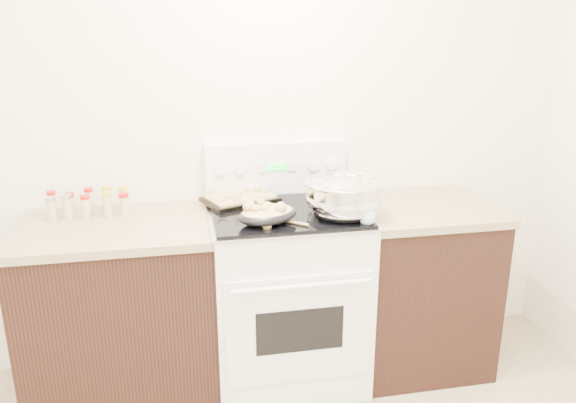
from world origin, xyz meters
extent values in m
cube|color=white|center=(0.00, 1.77, 1.35)|extent=(4.00, 0.05, 2.70)
cube|color=black|center=(-0.48, 1.43, 0.44)|extent=(0.90, 0.64, 0.88)
cube|color=brown|center=(-0.48, 1.43, 0.90)|extent=(0.93, 0.67, 0.04)
cube|color=black|center=(1.08, 1.43, 0.44)|extent=(0.70, 0.64, 0.88)
cube|color=brown|center=(1.08, 1.43, 0.90)|extent=(0.73, 0.67, 0.04)
cube|color=white|center=(0.35, 1.42, 0.46)|extent=(0.76, 0.66, 0.92)
cube|color=white|center=(0.35, 1.08, 0.45)|extent=(0.70, 0.01, 0.55)
cube|color=black|center=(0.35, 1.08, 0.46)|extent=(0.42, 0.01, 0.22)
cylinder|color=white|center=(0.35, 1.04, 0.70)|extent=(0.65, 0.02, 0.02)
cube|color=white|center=(0.35, 1.09, 0.08)|extent=(0.70, 0.01, 0.14)
cube|color=silver|center=(0.35, 1.42, 0.93)|extent=(0.78, 0.68, 0.01)
cube|color=black|center=(0.35, 1.42, 0.94)|extent=(0.74, 0.64, 0.01)
cube|color=white|center=(0.35, 1.72, 1.08)|extent=(0.76, 0.07, 0.28)
cylinder|color=white|center=(0.05, 1.67, 1.10)|extent=(0.06, 0.02, 0.06)
cylinder|color=white|center=(0.15, 1.67, 1.10)|extent=(0.06, 0.02, 0.06)
cylinder|color=white|center=(0.55, 1.67, 1.10)|extent=(0.06, 0.02, 0.06)
cylinder|color=white|center=(0.65, 1.67, 1.10)|extent=(0.06, 0.02, 0.06)
cube|color=#19E533|center=(0.35, 1.67, 1.10)|extent=(0.09, 0.00, 0.04)
cube|color=silver|center=(0.27, 1.67, 1.10)|extent=(0.05, 0.00, 0.05)
cube|color=silver|center=(0.43, 1.67, 1.10)|extent=(0.05, 0.00, 0.05)
ellipsoid|color=silver|center=(0.61, 1.29, 1.02)|extent=(0.45, 0.45, 0.22)
cylinder|color=silver|center=(0.61, 1.29, 0.95)|extent=(0.20, 0.20, 0.01)
torus|color=silver|center=(0.61, 1.29, 1.11)|extent=(0.38, 0.38, 0.02)
cylinder|color=silver|center=(0.61, 1.29, 1.04)|extent=(0.35, 0.35, 0.12)
cylinder|color=brown|center=(0.61, 1.29, 1.09)|extent=(0.33, 0.33, 0.00)
cube|color=beige|center=(0.64, 1.36, 1.10)|extent=(0.04, 0.04, 0.03)
cube|color=beige|center=(0.64, 1.42, 1.10)|extent=(0.04, 0.04, 0.02)
cube|color=beige|center=(0.48, 1.34, 1.10)|extent=(0.04, 0.04, 0.03)
cube|color=beige|center=(0.64, 1.26, 1.10)|extent=(0.04, 0.04, 0.03)
cube|color=beige|center=(0.49, 1.32, 1.10)|extent=(0.04, 0.04, 0.03)
cube|color=beige|center=(0.60, 1.39, 1.10)|extent=(0.04, 0.04, 0.03)
cube|color=beige|center=(0.73, 1.21, 1.10)|extent=(0.03, 0.03, 0.02)
cube|color=beige|center=(0.74, 1.34, 1.10)|extent=(0.04, 0.04, 0.03)
cube|color=beige|center=(0.62, 1.23, 1.10)|extent=(0.03, 0.03, 0.02)
cube|color=beige|center=(0.61, 1.33, 1.10)|extent=(0.04, 0.04, 0.03)
cube|color=beige|center=(0.70, 1.26, 1.10)|extent=(0.04, 0.04, 0.03)
cube|color=beige|center=(0.51, 1.24, 1.10)|extent=(0.03, 0.03, 0.03)
cube|color=beige|center=(0.58, 1.17, 1.10)|extent=(0.04, 0.04, 0.03)
cube|color=beige|center=(0.60, 1.15, 1.10)|extent=(0.03, 0.03, 0.02)
cube|color=beige|center=(0.62, 1.42, 1.10)|extent=(0.03, 0.03, 0.02)
ellipsoid|color=black|center=(0.23, 1.24, 0.98)|extent=(0.35, 0.30, 0.08)
ellipsoid|color=tan|center=(0.23, 1.24, 1.00)|extent=(0.31, 0.27, 0.06)
sphere|color=tan|center=(0.17, 1.20, 1.03)|extent=(0.04, 0.04, 0.04)
sphere|color=tan|center=(0.22, 1.24, 1.03)|extent=(0.04, 0.04, 0.04)
sphere|color=tan|center=(0.28, 1.20, 1.03)|extent=(0.05, 0.05, 0.05)
sphere|color=tan|center=(0.23, 1.24, 1.03)|extent=(0.04, 0.04, 0.04)
sphere|color=tan|center=(0.21, 1.29, 1.03)|extent=(0.04, 0.04, 0.04)
sphere|color=tan|center=(0.21, 1.20, 1.03)|extent=(0.04, 0.04, 0.04)
sphere|color=tan|center=(0.13, 1.22, 1.03)|extent=(0.04, 0.04, 0.04)
sphere|color=tan|center=(0.15, 1.24, 1.03)|extent=(0.04, 0.04, 0.04)
cube|color=black|center=(0.14, 1.59, 0.95)|extent=(0.43, 0.37, 0.02)
cube|color=tan|center=(0.14, 1.59, 0.97)|extent=(0.38, 0.32, 0.02)
sphere|color=tan|center=(0.24, 1.67, 0.98)|extent=(0.04, 0.04, 0.04)
sphere|color=tan|center=(0.12, 1.51, 0.98)|extent=(0.04, 0.04, 0.04)
sphere|color=tan|center=(0.14, 1.60, 0.98)|extent=(0.04, 0.04, 0.04)
sphere|color=tan|center=(0.09, 1.57, 0.98)|extent=(0.04, 0.04, 0.04)
sphere|color=tan|center=(0.10, 1.57, 0.98)|extent=(0.04, 0.04, 0.04)
sphere|color=tan|center=(0.24, 1.51, 0.98)|extent=(0.04, 0.04, 0.04)
sphere|color=tan|center=(0.03, 1.52, 0.98)|extent=(0.04, 0.04, 0.04)
sphere|color=tan|center=(0.27, 1.63, 0.98)|extent=(0.04, 0.04, 0.04)
sphere|color=tan|center=(0.19, 1.67, 0.98)|extent=(0.04, 0.04, 0.04)
sphere|color=tan|center=(0.08, 1.57, 0.98)|extent=(0.03, 0.03, 0.03)
cylinder|color=tan|center=(0.30, 1.24, 0.95)|extent=(0.22, 0.19, 0.01)
sphere|color=tan|center=(0.21, 1.17, 0.96)|extent=(0.04, 0.04, 0.04)
sphere|color=#A1D3F0|center=(0.68, 1.15, 0.97)|extent=(0.08, 0.08, 0.08)
cylinder|color=#A1D3F0|center=(0.74, 1.24, 1.00)|extent=(0.16, 0.23, 0.07)
cylinder|color=#BFB28C|center=(-0.79, 1.63, 0.97)|extent=(0.04, 0.04, 0.11)
cylinder|color=#B21414|center=(-0.79, 1.63, 1.03)|extent=(0.04, 0.04, 0.02)
cylinder|color=#BFB28C|center=(-0.70, 1.62, 0.97)|extent=(0.04, 0.04, 0.09)
cylinder|color=#B21414|center=(-0.70, 1.62, 1.02)|extent=(0.04, 0.04, 0.02)
cylinder|color=#BFB28C|center=(-0.61, 1.63, 0.97)|extent=(0.04, 0.04, 0.11)
cylinder|color=#B21414|center=(-0.61, 1.63, 1.04)|extent=(0.04, 0.04, 0.02)
cylinder|color=#BFB28C|center=(-0.53, 1.63, 0.98)|extent=(0.04, 0.04, 0.11)
cylinder|color=gold|center=(-0.53, 1.63, 1.04)|extent=(0.04, 0.04, 0.02)
cylinder|color=#BFB28C|center=(-0.44, 1.64, 0.97)|extent=(0.05, 0.05, 0.11)
cylinder|color=gold|center=(-0.44, 1.64, 1.03)|extent=(0.05, 0.05, 0.02)
cylinder|color=#BFB28C|center=(-0.78, 1.54, 0.97)|extent=(0.05, 0.05, 0.10)
cylinder|color=#B2B2B7|center=(-0.78, 1.54, 1.03)|extent=(0.05, 0.05, 0.02)
cylinder|color=#BFB28C|center=(-0.70, 1.55, 0.97)|extent=(0.05, 0.05, 0.10)
cylinder|color=#B2B2B7|center=(-0.70, 1.55, 1.03)|extent=(0.05, 0.05, 0.02)
cylinder|color=#BFB28C|center=(-0.62, 1.54, 0.97)|extent=(0.04, 0.04, 0.10)
cylinder|color=#B21414|center=(-0.62, 1.54, 1.03)|extent=(0.04, 0.04, 0.02)
cylinder|color=#BFB28C|center=(-0.52, 1.54, 0.97)|extent=(0.04, 0.04, 0.11)
cylinder|color=gold|center=(-0.52, 1.54, 1.04)|extent=(0.04, 0.04, 0.02)
cylinder|color=#BFB28C|center=(-0.44, 1.55, 0.97)|extent=(0.04, 0.04, 0.10)
cylinder|color=#B21414|center=(-0.44, 1.55, 1.02)|extent=(0.05, 0.05, 0.02)
camera|label=1|loc=(-0.15, -1.19, 1.83)|focal=35.00mm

